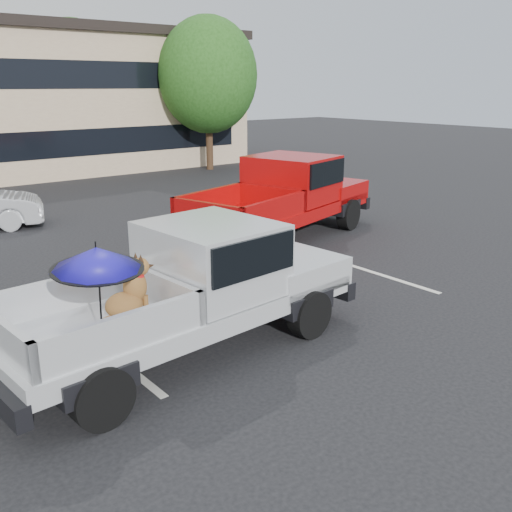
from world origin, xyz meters
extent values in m
plane|color=black|center=(0.00, 0.00, 0.00)|extent=(90.00, 90.00, 0.00)
cube|color=silver|center=(-3.00, 2.00, 0.00)|extent=(0.12, 5.00, 0.01)
cube|color=silver|center=(3.00, 2.00, 0.00)|extent=(0.12, 5.00, 0.01)
cube|color=tan|center=(2.00, 21.00, 3.00)|extent=(20.00, 8.00, 6.00)
cube|color=black|center=(2.00, 21.00, 6.10)|extent=(20.40, 8.40, 0.40)
cube|color=black|center=(2.00, 17.02, 1.50)|extent=(18.00, 0.08, 1.10)
cube|color=black|center=(2.00, 17.02, 4.20)|extent=(18.00, 0.08, 1.10)
cylinder|color=#332114|center=(9.00, 16.00, 1.36)|extent=(0.32, 0.32, 2.73)
ellipsoid|color=#1F4915|center=(9.00, 16.00, 4.22)|extent=(4.46, 4.46, 5.13)
cylinder|color=#332114|center=(6.00, 24.00, 1.43)|extent=(0.32, 0.32, 2.86)
ellipsoid|color=#1F4915|center=(6.00, 24.00, 4.42)|extent=(4.68, 4.68, 5.38)
cylinder|color=black|center=(-3.87, -0.61, 0.38)|extent=(0.78, 0.34, 0.76)
cylinder|color=black|center=(-4.02, 1.23, 0.38)|extent=(0.78, 0.34, 0.76)
cylinder|color=black|center=(-0.28, -0.31, 0.38)|extent=(0.78, 0.34, 0.76)
cylinder|color=black|center=(-0.43, 1.52, 0.38)|extent=(0.78, 0.34, 0.76)
cube|color=silver|center=(-2.10, 0.46, 0.67)|extent=(5.53, 2.35, 0.28)
cube|color=silver|center=(-0.11, 0.63, 0.88)|extent=(1.65, 2.04, 0.46)
cube|color=black|center=(0.64, 0.69, 0.50)|extent=(0.36, 1.97, 0.30)
cube|color=silver|center=(-1.56, 0.51, 1.35)|extent=(1.79, 1.97, 1.05)
cube|color=black|center=(-1.56, 0.51, 1.55)|extent=(1.65, 2.06, 0.55)
cube|color=black|center=(-3.55, 0.34, 0.73)|extent=(2.44, 2.02, 0.10)
cube|color=silver|center=(-3.62, 1.21, 1.03)|extent=(2.30, 0.29, 0.50)
cube|color=silver|center=(-3.48, -0.52, 1.03)|extent=(2.30, 0.29, 0.50)
cube|color=silver|center=(-4.65, 0.25, 1.03)|extent=(0.25, 1.84, 0.50)
cube|color=silver|center=(-2.45, 0.43, 1.03)|extent=(0.25, 1.84, 0.50)
ellipsoid|color=brown|center=(-3.00, 0.50, 0.96)|extent=(0.56, 0.48, 0.35)
cylinder|color=brown|center=(-2.71, 0.44, 0.91)|extent=(0.08, 0.08, 0.26)
cylinder|color=brown|center=(-2.72, 0.61, 0.91)|extent=(0.08, 0.08, 0.26)
ellipsoid|color=brown|center=(-2.81, 0.52, 1.17)|extent=(0.36, 0.32, 0.47)
cylinder|color=red|center=(-2.79, 0.52, 1.33)|extent=(0.23, 0.23, 0.04)
sphere|color=brown|center=(-2.71, 0.53, 1.44)|extent=(0.25, 0.25, 0.25)
cone|color=black|center=(-2.57, 0.54, 1.41)|extent=(0.18, 0.13, 0.12)
cone|color=black|center=(-2.73, 0.46, 1.57)|extent=(0.09, 0.09, 0.13)
cone|color=black|center=(-2.74, 0.59, 1.57)|extent=(0.09, 0.09, 0.13)
cylinder|color=brown|center=(-3.19, 0.49, 0.85)|extent=(0.31, 0.05, 0.11)
cylinder|color=black|center=(-3.55, -0.04, 1.31)|extent=(0.02, 0.10, 1.05)
cone|color=#1D14B0|center=(-3.55, -0.04, 1.85)|extent=(1.10, 1.12, 0.36)
cylinder|color=black|center=(-3.55, -0.04, 2.01)|extent=(0.02, 0.02, 0.10)
cylinder|color=black|center=(-3.55, -0.04, 1.72)|extent=(1.10, 1.10, 0.09)
cylinder|color=black|center=(1.56, 2.98, 0.42)|extent=(0.89, 0.52, 0.84)
cylinder|color=black|center=(1.03, 4.94, 0.42)|extent=(0.89, 0.52, 0.84)
cylinder|color=black|center=(5.38, 4.04, 0.42)|extent=(0.89, 0.52, 0.84)
cylinder|color=black|center=(4.85, 5.99, 0.42)|extent=(0.89, 0.52, 0.84)
cube|color=#A30909|center=(3.26, 4.50, 0.74)|extent=(6.28, 3.61, 0.31)
cube|color=#A30909|center=(5.38, 5.08, 0.97)|extent=(2.15, 2.48, 0.51)
cube|color=black|center=(6.18, 5.30, 0.55)|extent=(0.79, 2.14, 0.33)
cube|color=black|center=(0.34, 3.70, 0.55)|extent=(0.76, 2.13, 0.31)
cube|color=#A30909|center=(3.84, 4.66, 1.49)|extent=(2.29, 2.43, 1.16)
cube|color=black|center=(3.84, 4.66, 1.71)|extent=(2.16, 2.50, 0.61)
cube|color=black|center=(1.72, 4.08, 0.80)|extent=(2.98, 2.62, 0.11)
cube|color=#A30909|center=(1.46, 5.00, 1.13)|extent=(2.47, 0.78, 0.55)
cube|color=#A30909|center=(1.97, 3.15, 1.13)|extent=(2.47, 0.78, 0.55)
cube|color=#A30909|center=(0.55, 3.75, 1.13)|extent=(0.64, 1.98, 0.55)
cube|color=#A30909|center=(2.89, 4.40, 1.13)|extent=(0.64, 1.98, 0.55)
camera|label=1|loc=(-6.12, -6.23, 3.82)|focal=40.00mm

